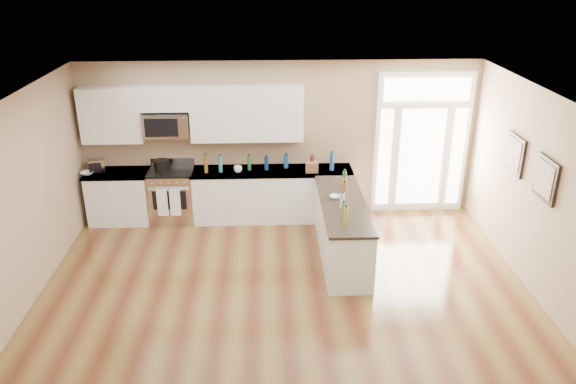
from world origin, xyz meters
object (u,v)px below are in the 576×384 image
Objects in this scene: kitchen_range at (173,195)px; toaster_oven at (97,165)px; peninsula_cabinet at (342,232)px; stockpot at (162,165)px.

kitchen_range is 1.40m from toaster_oven.
toaster_oven reaches higher than kitchen_range.
kitchen_range is 4.15× the size of toaster_oven.
toaster_oven is (-4.14, 1.50, 0.62)m from peninsula_cabinet.
stockpot is (-3.01, 1.49, 0.62)m from peninsula_cabinet.
peninsula_cabinet is 8.91× the size of toaster_oven.
toaster_oven is (-1.28, 0.05, 0.57)m from kitchen_range.
stockpot is 1.12m from toaster_oven.
stockpot is at bearing 165.50° from kitchen_range.
kitchen_range is at bearing -14.50° from stockpot.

